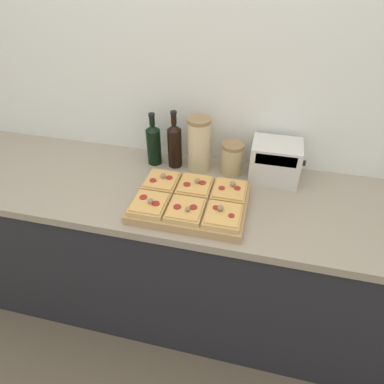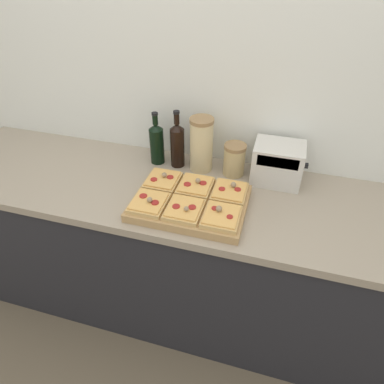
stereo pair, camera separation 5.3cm
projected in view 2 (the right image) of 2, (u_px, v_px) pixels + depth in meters
name	position (u px, v px, depth m)	size (l,w,h in m)	color
ground_plane	(171.00, 349.00, 1.93)	(12.00, 12.00, 0.00)	brown
wall_back	(206.00, 91.00, 1.69)	(6.00, 0.06, 2.50)	silver
kitchen_counter	(187.00, 254.00, 1.91)	(2.63, 0.67, 0.89)	#232328
cutting_board	(190.00, 203.00, 1.53)	(0.50, 0.37, 0.04)	tan
pizza_slice_back_left	(163.00, 180.00, 1.61)	(0.15, 0.16, 0.05)	tan
pizza_slice_back_center	(195.00, 186.00, 1.57)	(0.15, 0.16, 0.05)	tan
pizza_slice_back_right	(230.00, 191.00, 1.54)	(0.15, 0.16, 0.05)	tan
pizza_slice_front_left	(149.00, 203.00, 1.48)	(0.15, 0.16, 0.05)	tan
pizza_slice_front_center	(184.00, 209.00, 1.44)	(0.15, 0.16, 0.05)	tan
pizza_slice_front_right	(221.00, 216.00, 1.41)	(0.15, 0.16, 0.05)	tan
olive_oil_bottle	(157.00, 143.00, 1.77)	(0.07, 0.07, 0.28)	black
wine_bottle	(177.00, 144.00, 1.74)	(0.07, 0.07, 0.30)	black
grain_jar_tall	(201.00, 145.00, 1.70)	(0.12, 0.12, 0.28)	beige
grain_jar_short	(234.00, 159.00, 1.70)	(0.11, 0.11, 0.16)	tan
toaster_oven	(278.00, 163.00, 1.64)	(0.26, 0.18, 0.20)	beige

